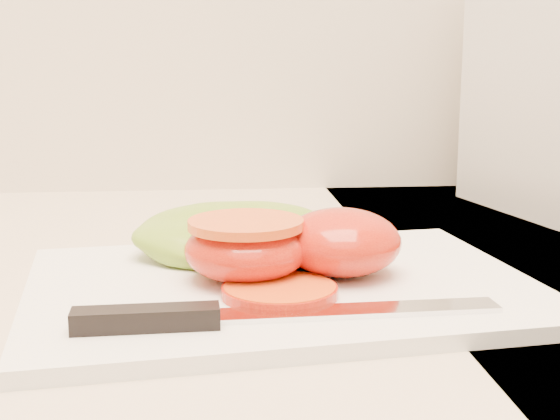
{
  "coord_description": "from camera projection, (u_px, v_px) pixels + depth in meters",
  "views": [
    {
      "loc": [
        0.03,
        1.11,
        1.09
      ],
      "look_at": [
        0.08,
        1.61,
        0.99
      ],
      "focal_mm": 50.0,
      "sensor_mm": 36.0,
      "label": 1
    }
  ],
  "objects": [
    {
      "name": "cutting_board",
      "position": [
        281.0,
        287.0,
        0.51
      ],
      "size": [
        0.35,
        0.27,
        0.01
      ],
      "primitive_type": "cube",
      "rotation": [
        0.0,
        0.0,
        0.12
      ],
      "color": "white",
      "rests_on": "counter"
    },
    {
      "name": "tomato_half_dome",
      "position": [
        341.0,
        242.0,
        0.52
      ],
      "size": [
        0.08,
        0.08,
        0.04
      ],
      "primitive_type": "ellipsoid",
      "color": "red",
      "rests_on": "cutting_board"
    },
    {
      "name": "tomato_half_cut",
      "position": [
        246.0,
        247.0,
        0.51
      ],
      "size": [
        0.08,
        0.08,
        0.04
      ],
      "color": "red",
      "rests_on": "cutting_board"
    },
    {
      "name": "tomato_slice_0",
      "position": [
        280.0,
        291.0,
        0.48
      ],
      "size": [
        0.07,
        0.07,
        0.01
      ],
      "primitive_type": "cylinder",
      "color": "orange",
      "rests_on": "cutting_board"
    },
    {
      "name": "lettuce_leaf_0",
      "position": [
        243.0,
        235.0,
        0.57
      ],
      "size": [
        0.16,
        0.11,
        0.03
      ],
      "primitive_type": "ellipsoid",
      "rotation": [
        0.0,
        0.0,
        -0.0
      ],
      "color": "#7DAF2E",
      "rests_on": "cutting_board"
    },
    {
      "name": "lettuce_leaf_1",
      "position": [
        296.0,
        235.0,
        0.58
      ],
      "size": [
        0.12,
        0.1,
        0.02
      ],
      "primitive_type": "ellipsoid",
      "rotation": [
        0.0,
        0.0,
        0.22
      ],
      "color": "#7DAF2E",
      "rests_on": "cutting_board"
    },
    {
      "name": "knife",
      "position": [
        232.0,
        315.0,
        0.43
      ],
      "size": [
        0.24,
        0.04,
        0.01
      ],
      "rotation": [
        0.0,
        0.0,
        0.04
      ],
      "color": "silver",
      "rests_on": "cutting_board"
    }
  ]
}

